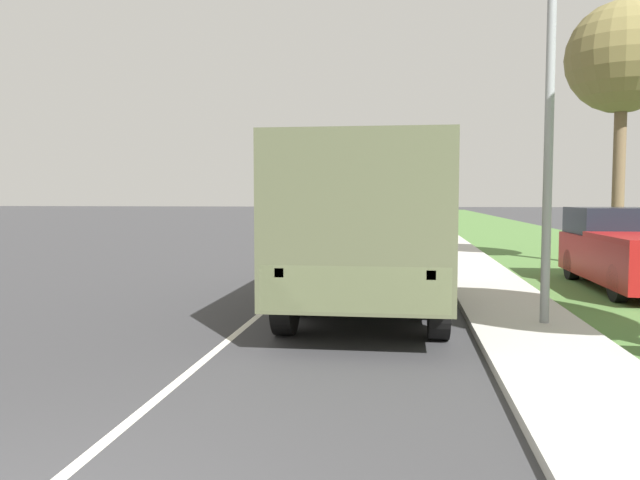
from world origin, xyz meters
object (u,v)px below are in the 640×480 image
object	(u,v)px
car_second_ahead	(341,218)
pickup_truck	(630,251)
lamp_post	(537,44)
military_truck	(370,219)
car_nearest_ahead	(394,232)

from	to	relation	value
car_second_ahead	pickup_truck	distance (m)	27.87
lamp_post	car_second_ahead	bearing A→B (deg)	101.14
car_second_ahead	pickup_truck	world-z (taller)	pickup_truck
military_truck	pickup_truck	world-z (taller)	military_truck
car_nearest_ahead	pickup_truck	xyz separation A→B (m)	(5.46, -11.28, 0.26)
military_truck	pickup_truck	distance (m)	6.64
car_nearest_ahead	car_second_ahead	distance (m)	15.48
military_truck	pickup_truck	xyz separation A→B (m)	(5.73, 3.26, -0.80)
car_nearest_ahead	car_second_ahead	world-z (taller)	car_second_ahead
car_nearest_ahead	lamp_post	bearing A→B (deg)	-81.58
car_nearest_ahead	car_second_ahead	bearing A→B (deg)	103.98
military_truck	car_second_ahead	world-z (taller)	military_truck
military_truck	car_second_ahead	distance (m)	29.78
military_truck	car_nearest_ahead	distance (m)	14.58
pickup_truck	lamp_post	distance (m)	6.69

